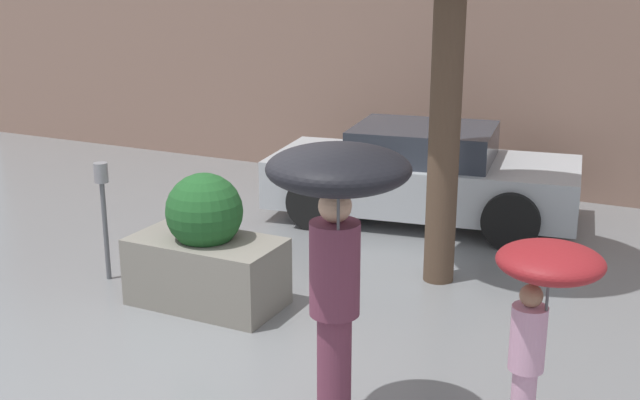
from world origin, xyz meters
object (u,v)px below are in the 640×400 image
person_child (543,292)px  parked_car_near (423,175)px  planter_box (206,251)px  person_adult (337,217)px  parking_meter (103,196)px

person_child → parked_car_near: person_child is taller
planter_box → person_child: person_child is taller
person_adult → parked_car_near: bearing=159.6°
person_adult → parked_car_near: person_adult is taller
person_child → parked_car_near: size_ratio=0.36×
person_child → parking_meter: person_child is taller
planter_box → parking_meter: planter_box is taller
person_child → person_adult: bearing=-152.5°
planter_box → person_adult: bearing=-35.1°
parked_car_near → parking_meter: 4.09m
parking_meter → person_adult: bearing=-24.5°
planter_box → parked_car_near: (0.93, 3.50, 0.04)m
person_adult → parking_meter: person_adult is taller
person_child → planter_box: bearing=173.5°
person_adult → parking_meter: size_ratio=1.65×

